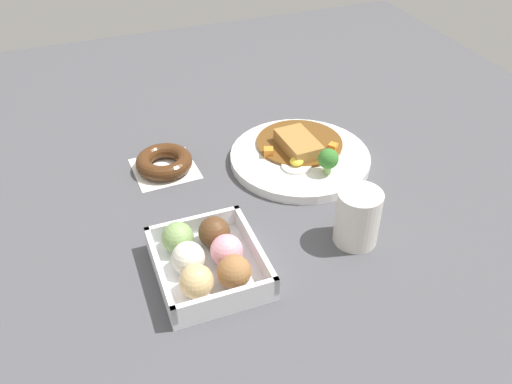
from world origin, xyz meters
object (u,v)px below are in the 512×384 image
object	(u,v)px
curry_plate	(301,155)
chocolate_ring_donut	(164,162)
coffee_mug	(358,217)
donut_box	(207,259)

from	to	relation	value
curry_plate	chocolate_ring_donut	world-z (taller)	curry_plate
coffee_mug	donut_box	bearing A→B (deg)	86.84
chocolate_ring_donut	donut_box	bearing A→B (deg)	179.78
curry_plate	donut_box	world-z (taller)	curry_plate
chocolate_ring_donut	coffee_mug	xyz separation A→B (m)	(-0.30, -0.24, 0.03)
donut_box	chocolate_ring_donut	size ratio (longest dim) A/B	1.45
chocolate_ring_donut	coffee_mug	bearing A→B (deg)	-141.50
donut_box	chocolate_ring_donut	bearing A→B (deg)	-0.22
donut_box	chocolate_ring_donut	world-z (taller)	donut_box
donut_box	chocolate_ring_donut	xyz separation A→B (m)	(0.29, -0.00, -0.01)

